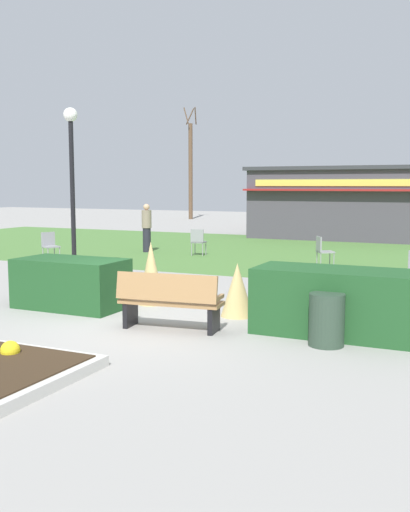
# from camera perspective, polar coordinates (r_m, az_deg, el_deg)

# --- Properties ---
(ground_plane) EXTENTS (80.00, 80.00, 0.00)m
(ground_plane) POSITION_cam_1_polar(r_m,az_deg,el_deg) (10.15, -6.73, -6.53)
(ground_plane) COLOR #999691
(lawn_patch) EXTENTS (36.00, 12.00, 0.01)m
(lawn_patch) POSITION_cam_1_polar(r_m,az_deg,el_deg) (20.72, 10.11, 0.29)
(lawn_patch) COLOR #4C7A38
(lawn_patch) RESTS_ON ground_plane
(park_bench) EXTENTS (1.75, 0.72, 0.95)m
(park_bench) POSITION_cam_1_polar(r_m,az_deg,el_deg) (9.57, -3.45, -4.37)
(park_bench) COLOR #9E7547
(park_bench) RESTS_ON ground_plane
(hedge_left) EXTENTS (2.08, 1.10, 0.95)m
(hedge_left) POSITION_cam_1_polar(r_m,az_deg,el_deg) (11.59, -12.81, -2.59)
(hedge_left) COLOR #1E4C23
(hedge_left) RESTS_ON ground_plane
(hedge_right) EXTENTS (2.73, 1.10, 1.04)m
(hedge_right) POSITION_cam_1_polar(r_m,az_deg,el_deg) (9.49, 13.11, -4.39)
(hedge_right) COLOR #1E4C23
(hedge_right) RESTS_ON ground_plane
(ornamental_grass_behind_left) EXTENTS (0.59, 0.59, 0.96)m
(ornamental_grass_behind_left) POSITION_cam_1_polar(r_m,az_deg,el_deg) (10.58, 3.14, -3.28)
(ornamental_grass_behind_left) COLOR tan
(ornamental_grass_behind_left) RESTS_ON ground_plane
(ornamental_grass_behind_right) EXTENTS (0.54, 0.54, 1.24)m
(ornamental_grass_behind_right) POSITION_cam_1_polar(r_m,az_deg,el_deg) (11.67, -5.23, -1.64)
(ornamental_grass_behind_right) COLOR tan
(ornamental_grass_behind_right) RESTS_ON ground_plane
(lamppost_mid) EXTENTS (0.36, 0.36, 4.31)m
(lamppost_mid) POSITION_cam_1_polar(r_m,az_deg,el_deg) (15.75, -12.73, 8.02)
(lamppost_mid) COLOR black
(lamppost_mid) RESTS_ON ground_plane
(trash_bin) EXTENTS (0.52, 0.52, 0.78)m
(trash_bin) POSITION_cam_1_polar(r_m,az_deg,el_deg) (8.85, 11.67, -6.05)
(trash_bin) COLOR #2D4233
(trash_bin) RESTS_ON ground_plane
(food_kiosk) EXTENTS (8.66, 4.15, 3.13)m
(food_kiosk) POSITION_cam_1_polar(r_m,az_deg,el_deg) (26.70, 13.89, 5.03)
(food_kiosk) COLOR #47424C
(food_kiosk) RESTS_ON ground_plane
(cafe_chair_west) EXTENTS (0.59, 0.59, 0.89)m
(cafe_chair_west) POSITION_cam_1_polar(r_m,az_deg,el_deg) (18.88, -14.76, 1.13)
(cafe_chair_west) COLOR gray
(cafe_chair_west) RESTS_ON ground_plane
(cafe_chair_center) EXTENTS (0.50, 0.50, 0.89)m
(cafe_chair_center) POSITION_cam_1_polar(r_m,az_deg,el_deg) (19.59, -0.68, 1.56)
(cafe_chair_center) COLOR gray
(cafe_chair_center) RESTS_ON ground_plane
(cafe_chair_north) EXTENTS (0.60, 0.60, 0.89)m
(cafe_chair_north) POSITION_cam_1_polar(r_m,az_deg,el_deg) (17.12, 11.28, 0.66)
(cafe_chair_north) COLOR gray
(cafe_chair_north) RESTS_ON ground_plane
(person_strolling) EXTENTS (0.34, 0.34, 1.69)m
(person_strolling) POSITION_cam_1_polar(r_m,az_deg,el_deg) (20.76, -5.65, 2.75)
(person_strolling) COLOR #23232D
(person_strolling) RESTS_ON ground_plane
(parked_car_west_slot) EXTENTS (4.21, 2.08, 1.20)m
(parked_car_west_slot) POSITION_cam_1_polar(r_m,az_deg,el_deg) (33.38, 8.97, 3.88)
(parked_car_west_slot) COLOR maroon
(parked_car_west_slot) RESTS_ON ground_plane
(parked_car_center_slot) EXTENTS (4.34, 2.34, 1.20)m
(parked_car_center_slot) POSITION_cam_1_polar(r_m,az_deg,el_deg) (32.34, 18.09, 3.53)
(parked_car_center_slot) COLOR black
(parked_car_center_slot) RESTS_ON ground_plane
(tree_left_bg) EXTENTS (0.91, 0.96, 7.54)m
(tree_left_bg) POSITION_cam_1_polar(r_m,az_deg,el_deg) (40.78, -1.40, 8.37)
(tree_left_bg) COLOR brown
(tree_left_bg) RESTS_ON ground_plane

